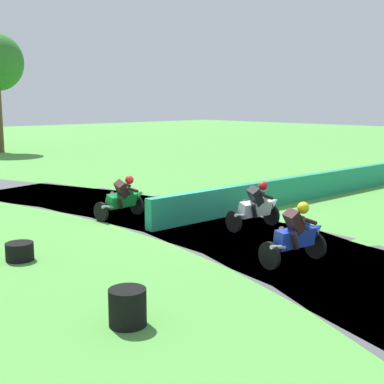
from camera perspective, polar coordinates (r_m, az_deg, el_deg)
name	(u,v)px	position (r m, az deg, el deg)	size (l,w,h in m)	color
ground_plane	(193,222)	(15.35, 0.15, -3.33)	(120.00, 120.00, 0.00)	#4C933D
track_asphalt	(176,226)	(14.92, -1.80, -3.70)	(7.51, 25.36, 0.01)	#47474C
safety_barrier	(305,187)	(19.17, 12.23, 0.49)	(0.30, 14.01, 0.90)	#1E8466
motorcycle_lead_blue	(298,234)	(11.59, 11.48, -4.56)	(1.71, 0.89, 1.42)	black
motorcycle_chase_white	(257,206)	(14.56, 7.18, -1.53)	(1.70, 0.93, 1.43)	black
motorcycle_trailing_green	(124,198)	(15.92, -7.47, -0.63)	(1.68, 0.92, 1.42)	black
tire_stack_near	(128,307)	(8.51, -7.06, -12.39)	(0.61, 0.61, 0.60)	black
tire_stack_mid_a	(20,251)	(12.34, -18.34, -6.19)	(0.62, 0.62, 0.40)	black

